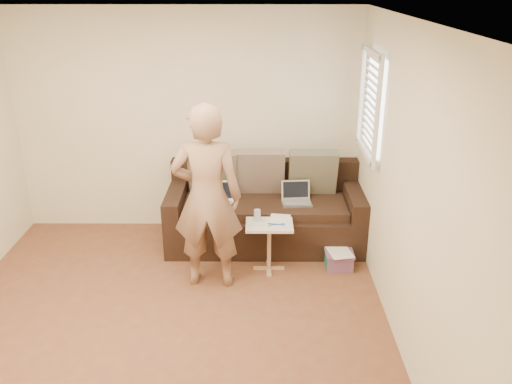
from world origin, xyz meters
TOP-DOWN VIEW (x-y plane):
  - floor at (0.00, 0.00)m, footprint 4.50×4.50m
  - ceiling at (0.00, 0.00)m, footprint 4.50×4.50m
  - wall_back at (0.00, 2.25)m, footprint 4.00×0.00m
  - wall_right at (2.00, 0.00)m, footprint 0.00×4.50m
  - window_blinds at (1.95, 1.50)m, footprint 0.12×0.88m
  - sofa at (0.90, 1.77)m, footprint 2.20×0.95m
  - pillow_left at (0.30, 1.97)m, footprint 0.55×0.29m
  - pillow_mid at (0.85, 1.99)m, footprint 0.55×0.27m
  - pillow_right at (1.45, 1.97)m, footprint 0.55×0.28m
  - laptop_silver at (1.26, 1.69)m, footprint 0.34×0.26m
  - laptop_white at (0.39, 1.64)m, footprint 0.37×0.29m
  - person at (0.34, 0.90)m, footprint 0.69×0.47m
  - side_table at (0.94, 1.15)m, footprint 0.48×0.34m
  - drinking_glass at (0.81, 1.23)m, footprint 0.07×0.07m
  - scissors at (1.01, 1.12)m, footprint 0.20×0.15m
  - paper_on_table at (1.05, 1.23)m, footprint 0.25×0.33m
  - striped_box at (1.68, 1.20)m, footprint 0.30×0.30m

SIDE VIEW (x-z plane):
  - floor at x=0.00m, z-range 0.00..0.00m
  - striped_box at x=1.68m, z-range 0.00..0.19m
  - side_table at x=0.94m, z-range 0.00..0.53m
  - sofa at x=0.90m, z-range 0.00..0.85m
  - laptop_silver at x=1.26m, z-range 0.41..0.63m
  - laptop_white at x=0.39m, z-range 0.40..0.64m
  - paper_on_table at x=1.05m, z-range 0.53..0.54m
  - scissors at x=1.01m, z-range 0.53..0.55m
  - drinking_glass at x=0.81m, z-range 0.53..0.65m
  - pillow_left at x=0.30m, z-range 0.51..1.07m
  - pillow_mid at x=0.85m, z-range 0.51..1.07m
  - pillow_right at x=1.45m, z-range 0.51..1.07m
  - person at x=0.34m, z-range 0.00..1.86m
  - wall_back at x=0.00m, z-range -0.70..3.30m
  - wall_right at x=2.00m, z-range -0.95..3.55m
  - window_blinds at x=1.95m, z-range 1.16..2.24m
  - ceiling at x=0.00m, z-range 2.60..2.60m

